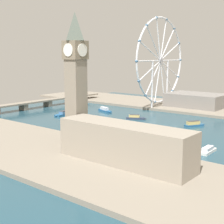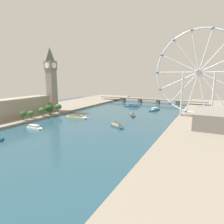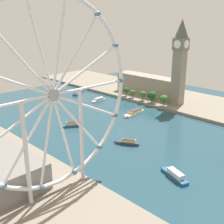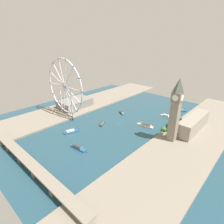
% 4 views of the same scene
% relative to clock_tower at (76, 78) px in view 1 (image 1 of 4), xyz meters
% --- Properties ---
extents(ground_plane, '(416.84, 416.84, 0.00)m').
position_rel_clock_tower_xyz_m(ground_plane, '(101.40, 5.55, -52.55)').
color(ground_plane, '#234756').
extents(riverbank_left, '(90.00, 520.00, 3.00)m').
position_rel_clock_tower_xyz_m(riverbank_left, '(-22.02, 5.55, -51.05)').
color(riverbank_left, gray).
rests_on(riverbank_left, ground_plane).
extents(riverbank_right, '(90.00, 520.00, 3.00)m').
position_rel_clock_tower_xyz_m(riverbank_right, '(224.82, 5.55, -51.05)').
color(riverbank_right, gray).
rests_on(riverbank_right, ground_plane).
extents(clock_tower, '(14.60, 14.60, 95.28)m').
position_rel_clock_tower_xyz_m(clock_tower, '(0.00, 0.00, 0.00)').
color(clock_tower, gray).
rests_on(clock_tower, riverbank_left).
extents(parliament_block, '(22.00, 89.88, 24.44)m').
position_rel_clock_tower_xyz_m(parliament_block, '(-12.17, -52.94, -37.33)').
color(parliament_block, gray).
rests_on(parliament_block, riverbank_left).
extents(tree_row_embankment, '(11.37, 68.06, 13.72)m').
position_rel_clock_tower_xyz_m(tree_row_embankment, '(16.45, -28.84, -41.52)').
color(tree_row_embankment, '#513823').
rests_on(tree_row_embankment, riverbank_left).
extents(ferris_wheel, '(110.45, 3.20, 112.22)m').
position_rel_clock_tower_xyz_m(ferris_wheel, '(201.34, 50.92, 8.00)').
color(ferris_wheel, silver).
rests_on(ferris_wheel, riverbank_right).
extents(riverside_hall, '(47.25, 70.00, 16.65)m').
position_rel_clock_tower_xyz_m(riverside_hall, '(226.72, 12.44, -41.23)').
color(riverside_hall, gray).
rests_on(riverside_hall, riverbank_right).
extents(river_bridge, '(228.84, 13.12, 9.40)m').
position_rel_clock_tower_xyz_m(river_bridge, '(101.40, 176.09, -45.37)').
color(river_bridge, gray).
rests_on(river_bridge, ground_plane).
extents(tour_boat_1, '(13.95, 20.90, 5.10)m').
position_rel_clock_tower_xyz_m(tour_boat_1, '(120.03, 31.71, -50.51)').
color(tour_boat_1, '#2D384C').
rests_on(tour_boat_1, ground_plane).
extents(tour_boat_2, '(21.71, 5.80, 4.52)m').
position_rel_clock_tower_xyz_m(tour_boat_2, '(50.80, -80.29, -50.67)').
color(tour_boat_2, white).
rests_on(tour_boat_2, ground_plane).
extents(tour_boat_3, '(34.41, 10.53, 5.22)m').
position_rel_clock_tower_xyz_m(tour_boat_3, '(57.31, -15.78, -50.39)').
color(tour_boat_3, beige).
rests_on(tour_boat_3, ground_plane).
extents(tour_boat_4, '(21.17, 14.23, 5.44)m').
position_rel_clock_tower_xyz_m(tour_boat_4, '(126.71, -33.05, -50.25)').
color(tour_boat_4, '#235684').
rests_on(tour_boat_4, ground_plane).
extents(tour_boat_5, '(13.07, 26.98, 5.33)m').
position_rel_clock_tower_xyz_m(tour_boat_5, '(136.73, 88.82, -50.42)').
color(tour_boat_5, '#235684').
rests_on(tour_boat_5, ground_plane).
extents(tour_boat_6, '(31.70, 10.01, 5.12)m').
position_rel_clock_tower_xyz_m(tour_boat_6, '(90.06, 109.99, -50.49)').
color(tour_boat_6, '#235684').
rests_on(tour_boat_6, ground_plane).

